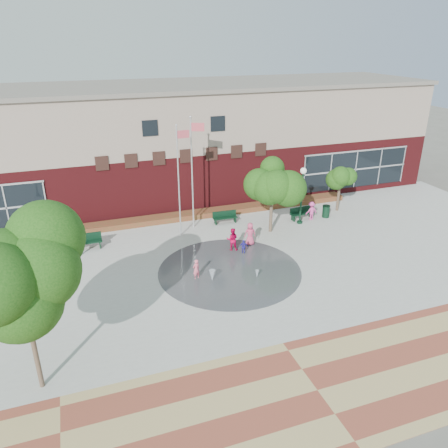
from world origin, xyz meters
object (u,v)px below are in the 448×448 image
object	(u,v)px
bench_left	(86,245)
trash_can	(326,211)
child_splash	(196,269)
tree_big_left	(19,275)
flagpole_left	(179,176)
flagpole_right	(193,168)

from	to	relation	value
bench_left	trash_can	bearing A→B (deg)	-1.46
child_splash	tree_big_left	bearing A→B (deg)	13.63
flagpole_left	flagpole_right	world-z (taller)	flagpole_right
flagpole_right	trash_can	size ratio (longest dim) A/B	8.33
flagpole_left	tree_big_left	bearing A→B (deg)	-129.06
trash_can	tree_big_left	bearing A→B (deg)	-149.99
flagpole_left	tree_big_left	world-z (taller)	flagpole_left
child_splash	flagpole_left	bearing A→B (deg)	-118.99
flagpole_right	tree_big_left	distance (m)	16.37
tree_big_left	child_splash	size ratio (longest dim) A/B	5.72
bench_left	flagpole_right	bearing A→B (deg)	8.15
flagpole_left	child_splash	size ratio (longest dim) A/B	6.23
flagpole_right	trash_can	world-z (taller)	flagpole_right
flagpole_left	bench_left	distance (m)	7.47
flagpole_left	bench_left	xyz separation A→B (m)	(-6.34, -0.01, -3.94)
flagpole_left	child_splash	world-z (taller)	flagpole_left
trash_can	child_splash	bearing A→B (deg)	-154.91
bench_left	trash_can	world-z (taller)	bench_left
flagpole_right	tree_big_left	size ratio (longest dim) A/B	1.13
bench_left	flagpole_left	bearing A→B (deg)	0.06
flagpole_right	child_splash	bearing A→B (deg)	-82.95
child_splash	trash_can	bearing A→B (deg)	-177.71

